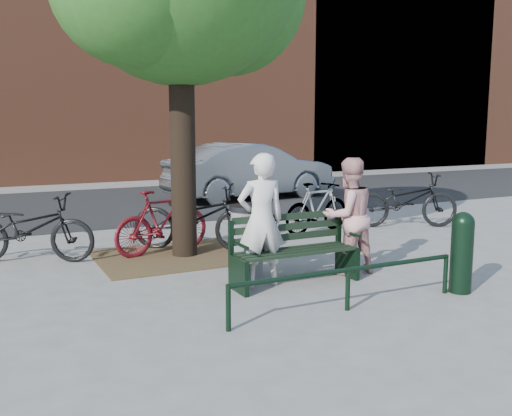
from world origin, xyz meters
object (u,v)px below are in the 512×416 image
person_left (261,220)px  person_right (349,216)px  park_bench (293,248)px  parked_car (250,171)px  bicycle_c (195,217)px  litter_bin (247,241)px  bollard (462,250)px

person_left → person_right: bearing=-174.6°
park_bench → person_right: (0.95, 0.07, 0.35)m
parked_car → bicycle_c: bearing=140.3°
park_bench → parked_car: 8.39m
litter_bin → parked_car: size_ratio=0.21×
bicycle_c → bollard: bearing=-114.3°
person_right → parked_car: bearing=-105.0°
litter_bin → park_bench: bearing=-50.2°
person_left → parked_car: (3.54, 7.72, -0.10)m
park_bench → person_right: size_ratio=1.05×
person_left → litter_bin: size_ratio=1.74×
bollard → person_left: bearing=146.8°
park_bench → bollard: 2.17m
park_bench → litter_bin: 0.68m
bollard → litter_bin: (-2.14, 1.85, -0.04)m
litter_bin → bicycle_c: bearing=92.2°
person_left → bicycle_c: person_left is taller
park_bench → bicycle_c: (-0.51, 2.41, 0.09)m
park_bench → person_right: bearing=4.3°
person_left → litter_bin: bearing=-85.5°
park_bench → litter_bin: litter_bin is taller
person_left → bollard: person_left is taller
person_right → litter_bin: bearing=-17.4°
park_bench → litter_bin: size_ratio=1.71×
bicycle_c → person_left: bearing=-143.2°
person_left → park_bench: bearing=176.3°
bollard → parked_car: 9.24m
park_bench → person_left: size_ratio=0.99×
park_bench → person_left: person_left is taller
litter_bin → bicycle_c: size_ratio=0.47×
person_left → bollard: bearing=152.2°
person_right → bollard: 1.62m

